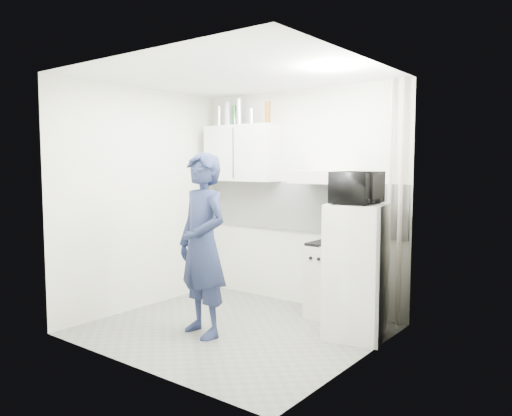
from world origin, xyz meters
The scene contains 23 objects.
floor centered at (0.00, 0.00, 0.00)m, with size 2.80×2.80×0.00m, color slate.
ceiling centered at (0.00, 0.00, 2.60)m, with size 2.80×2.80×0.00m, color white.
wall_back centered at (0.00, 1.25, 1.30)m, with size 2.80×2.80×0.00m, color silver.
wall_left centered at (-1.40, 0.00, 1.30)m, with size 2.60×2.60×0.00m, color silver.
wall_right centered at (1.40, 0.00, 1.30)m, with size 2.60×2.60×0.00m, color silver.
person centered at (-0.14, -0.30, 0.91)m, with size 0.67×0.44×1.82m, color #1C2442.
stove centered at (0.63, 1.00, 0.41)m, with size 0.51×0.51×0.82m, color beige.
fridge centered at (1.10, 0.57, 0.66)m, with size 0.55×0.55×1.33m, color white.
stove_top centered at (0.63, 1.00, 0.83)m, with size 0.49×0.49×0.03m, color black.
saucepan centered at (0.62, 1.01, 0.90)m, with size 0.17×0.17×0.09m, color silver.
microwave centered at (1.10, 0.57, 1.48)m, with size 0.38×0.56×0.31m, color black.
bottle_a centered at (-1.14, 1.07, 2.33)m, with size 0.06×0.06×0.27m, color silver.
bottle_b centered at (-0.99, 1.07, 2.35)m, with size 0.08×0.08×0.31m, color #B2B7BC.
bottle_c centered at (-0.88, 1.07, 2.33)m, with size 0.06×0.06×0.26m, color #144C1E.
bottle_d centered at (-0.80, 1.07, 2.37)m, with size 0.08×0.08×0.34m, color silver.
canister_a centered at (-0.60, 1.07, 2.30)m, with size 0.08×0.08×0.20m, color silver.
bottle_e centered at (-0.35, 1.07, 2.33)m, with size 0.07×0.07×0.27m, color brown.
upper_cabinet centered at (-0.75, 1.07, 1.85)m, with size 1.00×0.35×0.70m, color white.
range_hood centered at (0.45, 1.00, 1.57)m, with size 0.60×0.50×0.14m, color beige.
backsplash centered at (0.00, 1.24, 1.20)m, with size 2.74×0.03×0.60m, color white.
pipe_a centered at (1.30, 1.17, 1.30)m, with size 0.05×0.05×2.60m, color beige.
pipe_b centered at (1.18, 1.17, 1.30)m, with size 0.04×0.04×2.60m, color beige.
ceiling_spot_fixture centered at (1.00, 0.20, 2.57)m, with size 0.10×0.10×0.02m, color white.
Camera 1 is at (3.26, -3.86, 1.71)m, focal length 35.00 mm.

